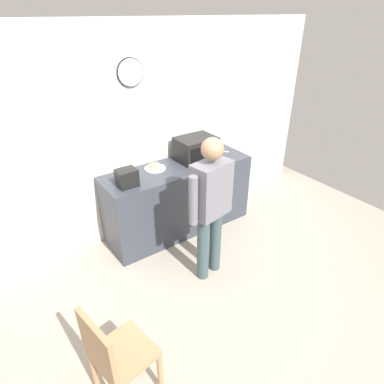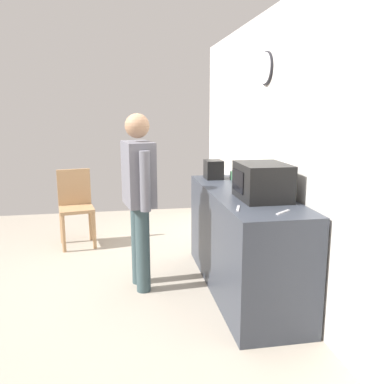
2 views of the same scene
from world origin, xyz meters
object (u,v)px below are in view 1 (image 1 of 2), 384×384
Objects in this scene: toaster at (127,178)px; sandwich_plate at (155,168)px; person_standing at (211,201)px; wooden_chair at (114,355)px; microwave at (196,149)px; salad_bowl at (125,172)px; fork_utensil at (227,161)px; spoon_utensil at (223,151)px.

sandwich_plate is at bearing 24.07° from toaster.
person_standing reaches higher than sandwich_plate.
wooden_chair is at bearing -119.22° from toaster.
person_standing is at bearing -117.62° from microwave.
salad_bowl is at bearing 113.16° from person_standing.
microwave is 2.64m from wooden_chair.
toaster is 1.85m from wooden_chair.
sandwich_plate is at bearing 175.96° from microwave.
sandwich_plate is 0.28× the size of wooden_chair.
fork_utensil is at bearing -16.37° from salad_bowl.
fork_utensil is 1.00× the size of spoon_utensil.
sandwich_plate is 1.05m from spoon_utensil.
person_standing is at bearing 27.23° from wooden_chair.
toaster reaches higher than wooden_chair.
wooden_chair is at bearing -144.26° from spoon_utensil.
salad_bowl reaches higher than sandwich_plate.
fork_utensil is at bearing 32.76° from wooden_chair.
fork_utensil is at bearing -45.03° from microwave.
spoon_utensil reaches higher than wooden_chair.
microwave reaches higher than sandwich_plate.
spoon_utensil is (1.05, -0.04, -0.02)m from sandwich_plate.
microwave reaches higher than toaster.
fork_utensil is 0.18× the size of wooden_chair.
wooden_chair is (-1.40, -0.72, -0.43)m from person_standing.
salad_bowl is 0.18× the size of wooden_chair.
toaster is 0.13× the size of person_standing.
sandwich_plate is 0.94m from fork_utensil.
toaster is 1.29× the size of fork_utensil.
microwave is at bearing 62.38° from person_standing.
spoon_utensil is (1.44, -0.08, -0.04)m from salad_bowl.
spoon_utensil is at bearing -0.23° from microwave.
microwave is at bearing -4.80° from salad_bowl.
sandwich_plate reaches higher than wooden_chair.
person_standing is (-0.98, -0.99, 0.01)m from spoon_utensil.
spoon_utensil is 0.18× the size of wooden_chair.
sandwich_plate is at bearing 94.00° from person_standing.
microwave is 2.96× the size of salad_bowl.
sandwich_plate is 0.39m from salad_bowl.
fork_utensil reaches higher than wooden_chair.
sandwich_plate is at bearing 159.35° from fork_utensil.
toaster is 0.23× the size of wooden_chair.
sandwich_plate reaches higher than fork_utensil.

